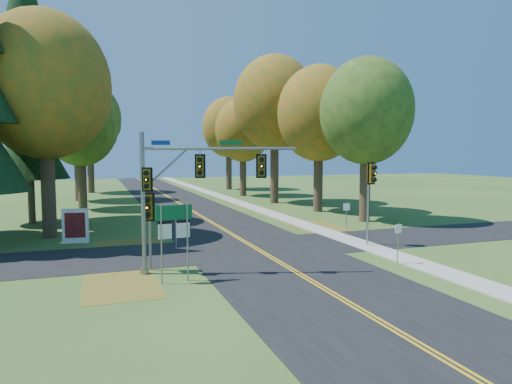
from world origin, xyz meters
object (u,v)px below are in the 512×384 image
object	(u,v)px
east_signal_pole	(371,183)
route_sign_cluster	(174,227)
info_kiosk	(75,226)
traffic_mast	(182,183)

from	to	relation	value
east_signal_pole	route_sign_cluster	bearing A→B (deg)	-170.99
info_kiosk	east_signal_pole	bearing A→B (deg)	-15.12
route_sign_cluster	info_kiosk	world-z (taller)	route_sign_cluster
traffic_mast	east_signal_pole	bearing A→B (deg)	29.58
traffic_mast	info_kiosk	size ratio (longest dim) A/B	3.22
route_sign_cluster	east_signal_pole	bearing A→B (deg)	10.94
east_signal_pole	info_kiosk	world-z (taller)	east_signal_pole
route_sign_cluster	info_kiosk	bearing A→B (deg)	105.54
traffic_mast	route_sign_cluster	distance (m)	2.16
traffic_mast	east_signal_pole	size ratio (longest dim) A/B	1.37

